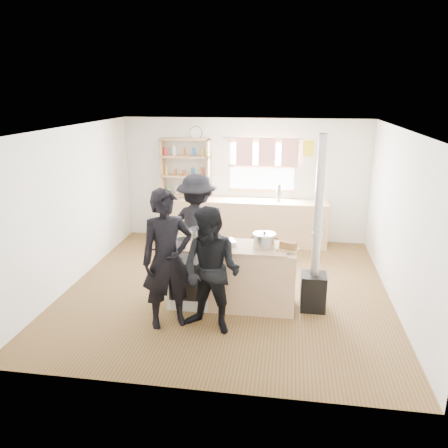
# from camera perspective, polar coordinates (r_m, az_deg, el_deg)

# --- Properties ---
(ground) EXTENTS (5.00, 5.00, 0.01)m
(ground) POSITION_cam_1_polar(r_m,az_deg,el_deg) (7.05, 0.41, -8.39)
(ground) COLOR brown
(ground) RESTS_ON ground
(back_counter) EXTENTS (3.40, 0.55, 0.90)m
(back_counter) POSITION_cam_1_polar(r_m,az_deg,el_deg) (8.95, 2.44, 0.35)
(back_counter) COLOR tan
(back_counter) RESTS_ON ground
(shelving_unit) EXTENTS (1.00, 0.28, 1.20)m
(shelving_unit) POSITION_cam_1_polar(r_m,az_deg,el_deg) (9.02, -5.05, 7.37)
(shelving_unit) COLOR tan
(shelving_unit) RESTS_ON back_counter
(thermos) EXTENTS (0.10, 0.10, 0.33)m
(thermos) POSITION_cam_1_polar(r_m,az_deg,el_deg) (8.74, 7.17, 4.00)
(thermos) COLOR silver
(thermos) RESTS_ON back_counter
(cooking_island) EXTENTS (1.97, 0.64, 0.93)m
(cooking_island) POSITION_cam_1_polar(r_m,az_deg,el_deg) (6.34, 1.02, -6.75)
(cooking_island) COLOR silver
(cooking_island) RESTS_ON ground
(skillet_greens) EXTENTS (0.44, 0.44, 0.05)m
(skillet_greens) POSITION_cam_1_polar(r_m,az_deg,el_deg) (6.11, -6.45, -2.83)
(skillet_greens) COLOR black
(skillet_greens) RESTS_ON cooking_island
(roast_tray) EXTENTS (0.37, 0.33, 0.07)m
(roast_tray) POSITION_cam_1_polar(r_m,az_deg,el_deg) (6.16, -0.00, -2.45)
(roast_tray) COLOR silver
(roast_tray) RESTS_ON cooking_island
(stockpot_stove) EXTENTS (0.25, 0.25, 0.20)m
(stockpot_stove) POSITION_cam_1_polar(r_m,az_deg,el_deg) (6.35, -3.47, -1.38)
(stockpot_stove) COLOR silver
(stockpot_stove) RESTS_ON cooking_island
(stockpot_counter) EXTENTS (0.31, 0.31, 0.23)m
(stockpot_counter) POSITION_cam_1_polar(r_m,az_deg,el_deg) (6.07, 5.28, -2.15)
(stockpot_counter) COLOR #B3B3B5
(stockpot_counter) RESTS_ON cooking_island
(bread_board) EXTENTS (0.33, 0.29, 0.12)m
(bread_board) POSITION_cam_1_polar(r_m,az_deg,el_deg) (6.04, 8.37, -2.92)
(bread_board) COLOR tan
(bread_board) RESTS_ON cooking_island
(flue_heater) EXTENTS (0.35, 0.35, 2.50)m
(flue_heater) POSITION_cam_1_polar(r_m,az_deg,el_deg) (6.29, 11.77, -5.56)
(flue_heater) COLOR black
(flue_heater) RESTS_ON ground
(person_near_left) EXTENTS (0.81, 0.72, 1.86)m
(person_near_left) POSITION_cam_1_polar(r_m,az_deg,el_deg) (5.71, -7.41, -4.62)
(person_near_left) COLOR black
(person_near_left) RESTS_ON ground
(person_near_right) EXTENTS (0.96, 0.85, 1.66)m
(person_near_right) POSITION_cam_1_polar(r_m,az_deg,el_deg) (5.56, -1.66, -6.18)
(person_near_right) COLOR black
(person_near_right) RESTS_ON ground
(person_far) EXTENTS (1.30, 1.04, 1.76)m
(person_far) POSITION_cam_1_polar(r_m,az_deg,el_deg) (7.12, -3.49, -0.48)
(person_far) COLOR black
(person_far) RESTS_ON ground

